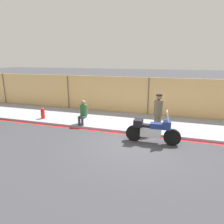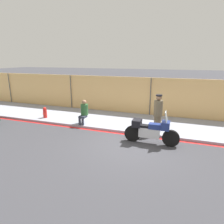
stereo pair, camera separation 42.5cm
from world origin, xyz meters
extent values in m
plane|color=#38383D|center=(0.00, 0.00, 0.00)|extent=(120.00, 120.00, 0.00)
cube|color=#8E93A3|center=(0.00, 2.86, 0.06)|extent=(41.22, 3.33, 0.12)
cube|color=red|center=(0.00, 1.10, 0.00)|extent=(41.22, 0.18, 0.01)
cube|color=#E5B26B|center=(0.00, 4.62, 1.21)|extent=(39.16, 0.08, 2.42)
cylinder|color=#4C4C51|center=(-11.10, 4.52, 1.21)|extent=(0.05, 0.05, 2.42)
cylinder|color=#4C4C51|center=(-5.55, 4.52, 1.21)|extent=(0.05, 0.05, 2.42)
cylinder|color=#4C4C51|center=(0.00, 4.52, 1.21)|extent=(0.05, 0.05, 2.42)
cylinder|color=black|center=(1.54, 0.43, 0.35)|extent=(0.71, 0.14, 0.71)
cylinder|color=black|center=(-0.08, 0.43, 0.35)|extent=(0.71, 0.14, 0.71)
cube|color=silver|center=(0.65, 0.43, 0.50)|extent=(0.89, 0.28, 0.43)
cube|color=navy|center=(0.88, 0.43, 0.80)|extent=(0.52, 0.31, 0.22)
cube|color=black|center=(0.55, 0.43, 0.76)|extent=(0.60, 0.28, 0.10)
cube|color=navy|center=(1.30, 0.43, 0.88)|extent=(0.32, 0.48, 0.34)
cube|color=silver|center=(1.30, 0.43, 1.26)|extent=(0.11, 0.42, 0.42)
cube|color=black|center=(0.10, 0.43, 0.86)|extent=(0.36, 0.50, 0.30)
cylinder|color=brown|center=(0.82, 1.70, 0.50)|extent=(0.34, 0.34, 0.76)
cylinder|color=brown|center=(0.82, 1.70, 1.27)|extent=(0.41, 0.41, 0.76)
sphere|color=brown|center=(0.82, 1.70, 1.78)|extent=(0.26, 0.26, 0.26)
cylinder|color=black|center=(0.82, 1.70, 1.89)|extent=(0.29, 0.29, 0.06)
cylinder|color=#2D3342|center=(-3.16, 1.30, 0.33)|extent=(0.13, 0.13, 0.41)
cylinder|color=#2D3342|center=(-2.98, 1.30, 0.33)|extent=(0.13, 0.13, 0.41)
cube|color=#2D3342|center=(-3.07, 1.50, 0.53)|extent=(0.33, 0.41, 0.10)
cylinder|color=#2D6033|center=(-3.07, 1.70, 0.87)|extent=(0.39, 0.39, 0.58)
sphere|color=#A37556|center=(-3.07, 1.70, 1.28)|extent=(0.24, 0.24, 0.24)
cylinder|color=red|center=(-5.75, 1.81, 0.36)|extent=(0.22, 0.22, 0.48)
sphere|color=red|center=(-5.75, 1.81, 0.66)|extent=(0.20, 0.20, 0.20)
cylinder|color=red|center=(-5.75, 1.69, 0.38)|extent=(0.08, 0.09, 0.08)
camera|label=1|loc=(1.42, -7.72, 3.55)|focal=32.00mm
camera|label=2|loc=(1.82, -7.59, 3.55)|focal=32.00mm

